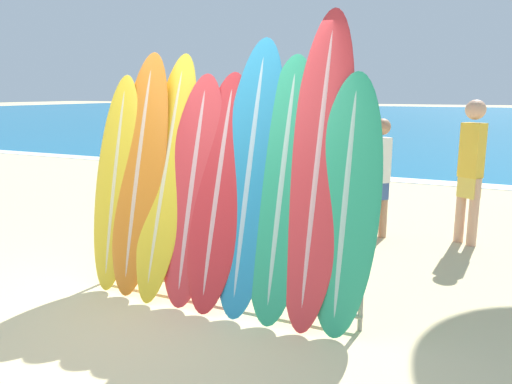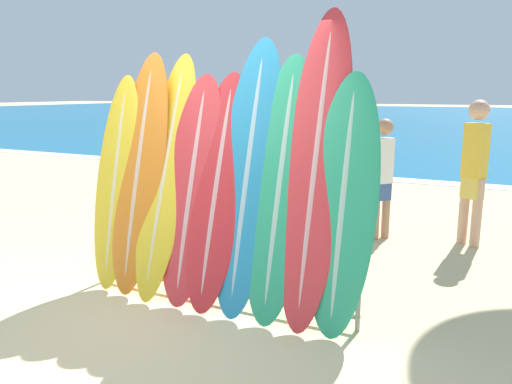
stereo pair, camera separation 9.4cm
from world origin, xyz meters
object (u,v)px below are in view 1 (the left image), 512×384
at_px(surfboard_slot_6, 282,188).
at_px(surfboard_slot_7, 318,167).
at_px(surfboard_slot_2, 166,175).
at_px(surfboard_slot_8, 346,204).
at_px(person_far_right, 471,167).
at_px(person_near_water, 257,163).
at_px(surfboard_slot_4, 219,191).
at_px(surfboard_slot_5, 250,176).
at_px(person_far_left, 270,144).
at_px(surfboard_slot_0, 116,182).
at_px(surfboard_slot_3, 193,189).
at_px(person_mid_beach, 380,174).
at_px(surfboard_slot_1, 140,173).
at_px(surfboard_rack, 219,253).

height_order(surfboard_slot_6, surfboard_slot_7, surfboard_slot_7).
height_order(surfboard_slot_2, surfboard_slot_8, surfboard_slot_2).
xyz_separation_m(surfboard_slot_6, person_far_right, (1.37, 2.89, -0.13)).
distance_m(person_near_water, person_far_right, 2.86).
relative_size(surfboard_slot_4, surfboard_slot_5, 0.88).
height_order(surfboard_slot_5, person_far_left, surfboard_slot_5).
relative_size(surfboard_slot_0, surfboard_slot_3, 1.00).
relative_size(surfboard_slot_2, person_mid_beach, 1.45).
height_order(surfboard_slot_1, person_near_water, surfboard_slot_1).
bearing_deg(person_mid_beach, surfboard_slot_3, 17.81).
relative_size(surfboard_slot_0, person_far_left, 1.16).
bearing_deg(surfboard_slot_8, surfboard_slot_3, 179.57).
distance_m(surfboard_slot_2, person_far_right, 3.85).
bearing_deg(surfboard_slot_3, surfboard_rack, -5.59).
bearing_deg(surfboard_slot_0, person_far_left, 94.46).
relative_size(surfboard_slot_4, person_near_water, 1.28).
xyz_separation_m(surfboard_slot_7, person_far_right, (1.08, 2.84, -0.31)).
relative_size(surfboard_slot_7, person_far_left, 1.46).
bearing_deg(person_mid_beach, person_near_water, -49.61).
height_order(surfboard_slot_0, person_mid_beach, surfboard_slot_0).
distance_m(surfboard_slot_8, person_mid_beach, 2.72).
bearing_deg(person_far_right, surfboard_slot_7, 102.57).
bearing_deg(person_far_right, surfboard_slot_5, 92.82).
xyz_separation_m(surfboard_slot_0, person_mid_beach, (2.04, 2.71, -0.18)).
relative_size(surfboard_slot_2, surfboard_slot_6, 1.02).
xyz_separation_m(surfboard_slot_1, person_far_right, (2.84, 2.90, -0.16)).
height_order(surfboard_slot_3, surfboard_slot_7, surfboard_slot_7).
distance_m(surfboard_rack, surfboard_slot_2, 0.89).
bearing_deg(surfboard_rack, surfboard_slot_1, 177.42).
height_order(surfboard_rack, surfboard_slot_4, surfboard_slot_4).
bearing_deg(person_mid_beach, surfboard_slot_8, 46.67).
xyz_separation_m(surfboard_slot_4, surfboard_slot_8, (1.15, -0.01, -0.01)).
height_order(surfboard_slot_6, surfboard_slot_8, surfboard_slot_6).
distance_m(surfboard_slot_3, surfboard_slot_7, 1.19).
bearing_deg(person_near_water, surfboard_slot_0, 11.02).
bearing_deg(person_mid_beach, surfboard_slot_2, 12.13).
relative_size(surfboard_slot_0, person_near_water, 1.27).
bearing_deg(surfboard_slot_4, person_far_right, 55.90).
height_order(surfboard_slot_1, person_far_left, surfboard_slot_1).
xyz_separation_m(surfboard_rack, surfboard_slot_3, (-0.28, 0.03, 0.57)).
height_order(surfboard_slot_1, surfboard_slot_6, surfboard_slot_1).
distance_m(surfboard_rack, surfboard_slot_6, 0.88).
distance_m(surfboard_slot_0, surfboard_slot_7, 2.05).
height_order(surfboard_slot_0, surfboard_slot_2, surfboard_slot_2).
xyz_separation_m(surfboard_slot_3, person_far_left, (-1.23, 4.63, -0.07)).
xyz_separation_m(surfboard_slot_0, person_near_water, (0.26, 2.74, -0.14)).
relative_size(surfboard_slot_3, surfboard_slot_7, 0.80).
bearing_deg(person_mid_beach, surfboard_slot_1, 7.84).
relative_size(surfboard_rack, surfboard_slot_8, 1.27).
xyz_separation_m(surfboard_slot_2, person_far_right, (2.55, 2.87, -0.15)).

